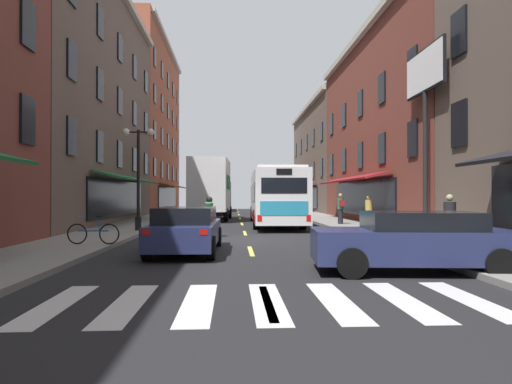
# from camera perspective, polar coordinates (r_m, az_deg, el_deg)

# --- Properties ---
(ground_plane) EXTENTS (34.80, 80.00, 0.10)m
(ground_plane) POSITION_cam_1_polar(r_m,az_deg,el_deg) (17.15, -1.16, -6.32)
(ground_plane) COLOR black
(lane_centre_dashes) EXTENTS (0.14, 73.90, 0.01)m
(lane_centre_dashes) POSITION_cam_1_polar(r_m,az_deg,el_deg) (16.90, -1.13, -6.22)
(lane_centre_dashes) COLOR #DBCC4C
(lane_centre_dashes) RESTS_ON ground
(crosswalk_near) EXTENTS (7.10, 2.80, 0.01)m
(crosswalk_near) POSITION_cam_1_polar(r_m,az_deg,el_deg) (7.28, 1.50, -13.93)
(crosswalk_near) COLOR silver
(crosswalk_near) RESTS_ON ground
(sidewalk_left) EXTENTS (3.00, 80.00, 0.14)m
(sidewalk_left) POSITION_cam_1_polar(r_m,az_deg,el_deg) (17.95, -20.44, -5.65)
(sidewalk_left) COLOR gray
(sidewalk_left) RESTS_ON ground
(sidewalk_right) EXTENTS (3.00, 80.00, 0.14)m
(sidewalk_right) POSITION_cam_1_polar(r_m,az_deg,el_deg) (18.31, 17.72, -5.55)
(sidewalk_right) COLOR gray
(sidewalk_right) RESTS_ON ground
(billboard_sign) EXTENTS (0.40, 3.35, 7.38)m
(billboard_sign) POSITION_cam_1_polar(r_m,az_deg,el_deg) (19.18, 20.91, 12.18)
(billboard_sign) COLOR black
(billboard_sign) RESTS_ON sidewalk_right
(transit_bus) EXTENTS (2.84, 11.70, 3.13)m
(transit_bus) POSITION_cam_1_polar(r_m,az_deg,el_deg) (25.60, 2.41, -0.59)
(transit_bus) COLOR white
(transit_bus) RESTS_ON ground
(box_truck) EXTENTS (2.76, 7.53, 4.10)m
(box_truck) POSITION_cam_1_polar(r_m,az_deg,el_deg) (30.44, -5.76, 0.30)
(box_truck) COLOR black
(box_truck) RESTS_ON ground
(sedan_near) EXTENTS (1.99, 4.67, 1.35)m
(sedan_near) POSITION_cam_1_polar(r_m,az_deg,el_deg) (13.41, -8.93, -4.76)
(sedan_near) COLOR navy
(sedan_near) RESTS_ON ground
(sedan_mid) EXTENTS (4.51, 2.22, 1.34)m
(sedan_mid) POSITION_cam_1_polar(r_m,az_deg,el_deg) (10.47, 19.68, -5.93)
(sedan_mid) COLOR navy
(sedan_mid) RESTS_ON ground
(sedan_far) EXTENTS (2.04, 4.40, 1.38)m
(sedan_far) POSITION_cam_1_polar(r_m,az_deg,el_deg) (40.24, -5.39, -1.88)
(sedan_far) COLOR silver
(sedan_far) RESTS_ON ground
(motorcycle_rider) EXTENTS (0.62, 2.07, 1.66)m
(motorcycle_rider) POSITION_cam_1_polar(r_m,az_deg,el_deg) (18.00, -6.03, -3.62)
(motorcycle_rider) COLOR black
(motorcycle_rider) RESTS_ON ground
(bicycle_near) EXTENTS (1.71, 0.48, 0.91)m
(bicycle_near) POSITION_cam_1_polar(r_m,az_deg,el_deg) (15.16, -20.20, -4.97)
(bicycle_near) COLOR black
(bicycle_near) RESTS_ON sidewalk_left
(pedestrian_near) EXTENTS (0.36, 0.51, 1.68)m
(pedestrian_near) POSITION_cam_1_polar(r_m,az_deg,el_deg) (24.88, 10.83, -2.00)
(pedestrian_near) COLOR black
(pedestrian_near) RESTS_ON sidewalk_right
(pedestrian_mid) EXTENTS (0.36, 0.36, 1.60)m
(pedestrian_mid) POSITION_cam_1_polar(r_m,az_deg,el_deg) (14.66, 23.66, -3.33)
(pedestrian_mid) COLOR black
(pedestrian_mid) RESTS_ON sidewalk_right
(pedestrian_far) EXTENTS (0.36, 0.36, 1.57)m
(pedestrian_far) POSITION_cam_1_polar(r_m,az_deg,el_deg) (23.40, 14.30, -2.32)
(pedestrian_far) COLOR black
(pedestrian_far) RESTS_ON sidewalk_right
(street_lamp_twin) EXTENTS (1.42, 0.32, 4.59)m
(street_lamp_twin) POSITION_cam_1_polar(r_m,az_deg,el_deg) (20.69, -14.91, 2.32)
(street_lamp_twin) COLOR black
(street_lamp_twin) RESTS_ON sidewalk_left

